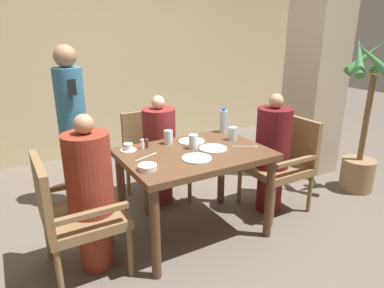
{
  "coord_description": "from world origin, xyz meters",
  "views": [
    {
      "loc": [
        -1.31,
        -2.22,
        1.69
      ],
      "look_at": [
        0.0,
        0.04,
        0.8
      ],
      "focal_mm": 32.0,
      "sensor_mm": 36.0,
      "label": 1
    }
  ],
  "objects_px": {
    "diner_in_far_chair": "(160,149)",
    "plate_dessert_center": "(192,141)",
    "glass_tall_mid": "(168,137)",
    "chair_right_side": "(282,159)",
    "bowl_small": "(147,167)",
    "water_bottle": "(224,121)",
    "glass_tall_near": "(193,142)",
    "diner_in_right_chair": "(272,153)",
    "diner_in_left_chair": "(91,193)",
    "teacup_with_saucer": "(128,148)",
    "plate_main_right": "(213,148)",
    "chair_far_side": "(154,152)",
    "standing_host": "(73,123)",
    "potted_palm": "(363,134)",
    "glass_tall_far": "(233,134)",
    "plate_main_left": "(197,158)",
    "chair_left_side": "(72,211)"
  },
  "relations": [
    {
      "from": "diner_in_far_chair",
      "to": "plate_dessert_center",
      "type": "height_order",
      "value": "diner_in_far_chair"
    },
    {
      "from": "plate_dessert_center",
      "to": "glass_tall_mid",
      "type": "height_order",
      "value": "glass_tall_mid"
    },
    {
      "from": "chair_right_side",
      "to": "bowl_small",
      "type": "relative_size",
      "value": 6.67
    },
    {
      "from": "water_bottle",
      "to": "glass_tall_near",
      "type": "height_order",
      "value": "water_bottle"
    },
    {
      "from": "diner_in_right_chair",
      "to": "glass_tall_mid",
      "type": "bearing_deg",
      "value": 163.59
    },
    {
      "from": "diner_in_left_chair",
      "to": "plate_dessert_center",
      "type": "bearing_deg",
      "value": 13.11
    },
    {
      "from": "diner_in_left_chair",
      "to": "chair_right_side",
      "type": "relative_size",
      "value": 1.31
    },
    {
      "from": "teacup_with_saucer",
      "to": "water_bottle",
      "type": "height_order",
      "value": "water_bottle"
    },
    {
      "from": "glass_tall_mid",
      "to": "plate_main_right",
      "type": "bearing_deg",
      "value": -50.6
    },
    {
      "from": "chair_far_side",
      "to": "plate_main_right",
      "type": "distance_m",
      "value": 0.9
    },
    {
      "from": "standing_host",
      "to": "plate_dessert_center",
      "type": "relative_size",
      "value": 6.89
    },
    {
      "from": "potted_palm",
      "to": "glass_tall_near",
      "type": "relative_size",
      "value": 14.31
    },
    {
      "from": "plate_dessert_center",
      "to": "teacup_with_saucer",
      "type": "bearing_deg",
      "value": 173.42
    },
    {
      "from": "diner_in_left_chair",
      "to": "plate_main_right",
      "type": "bearing_deg",
      "value": -1.84
    },
    {
      "from": "plate_main_right",
      "to": "glass_tall_far",
      "type": "height_order",
      "value": "glass_tall_far"
    },
    {
      "from": "potted_palm",
      "to": "water_bottle",
      "type": "distance_m",
      "value": 1.56
    },
    {
      "from": "chair_right_side",
      "to": "teacup_with_saucer",
      "type": "xyz_separation_m",
      "value": [
        -1.44,
        0.28,
        0.29
      ]
    },
    {
      "from": "chair_far_side",
      "to": "potted_palm",
      "type": "distance_m",
      "value": 2.21
    },
    {
      "from": "chair_right_side",
      "to": "diner_in_right_chair",
      "type": "height_order",
      "value": "diner_in_right_chair"
    },
    {
      "from": "diner_in_right_chair",
      "to": "plate_main_right",
      "type": "height_order",
      "value": "diner_in_right_chair"
    },
    {
      "from": "chair_far_side",
      "to": "plate_main_right",
      "type": "relative_size",
      "value": 3.93
    },
    {
      "from": "plate_main_left",
      "to": "water_bottle",
      "type": "relative_size",
      "value": 0.97
    },
    {
      "from": "bowl_small",
      "to": "diner_in_right_chair",
      "type": "bearing_deg",
      "value": 6.92
    },
    {
      "from": "chair_right_side",
      "to": "plate_dessert_center",
      "type": "xyz_separation_m",
      "value": [
        -0.89,
        0.22,
        0.27
      ]
    },
    {
      "from": "diner_in_left_chair",
      "to": "diner_in_far_chair",
      "type": "distance_m",
      "value": 1.08
    },
    {
      "from": "diner_in_right_chair",
      "to": "glass_tall_far",
      "type": "xyz_separation_m",
      "value": [
        -0.4,
        0.09,
        0.23
      ]
    },
    {
      "from": "teacup_with_saucer",
      "to": "water_bottle",
      "type": "bearing_deg",
      "value": 2.82
    },
    {
      "from": "standing_host",
      "to": "bowl_small",
      "type": "bearing_deg",
      "value": -78.6
    },
    {
      "from": "glass_tall_near",
      "to": "glass_tall_mid",
      "type": "height_order",
      "value": "same"
    },
    {
      "from": "plate_main_right",
      "to": "standing_host",
      "type": "bearing_deg",
      "value": 128.91
    },
    {
      "from": "diner_in_far_chair",
      "to": "glass_tall_mid",
      "type": "distance_m",
      "value": 0.48
    },
    {
      "from": "bowl_small",
      "to": "potted_palm",
      "type": "bearing_deg",
      "value": 0.29
    },
    {
      "from": "plate_main_right",
      "to": "water_bottle",
      "type": "bearing_deg",
      "value": 45.68
    },
    {
      "from": "teacup_with_saucer",
      "to": "bowl_small",
      "type": "relative_size",
      "value": 0.99
    },
    {
      "from": "glass_tall_near",
      "to": "glass_tall_mid",
      "type": "relative_size",
      "value": 1.0
    },
    {
      "from": "plate_dessert_center",
      "to": "teacup_with_saucer",
      "type": "distance_m",
      "value": 0.56
    },
    {
      "from": "plate_main_left",
      "to": "plate_main_right",
      "type": "distance_m",
      "value": 0.26
    },
    {
      "from": "diner_in_far_chair",
      "to": "chair_left_side",
      "type": "bearing_deg",
      "value": -145.51
    },
    {
      "from": "standing_host",
      "to": "glass_tall_near",
      "type": "xyz_separation_m",
      "value": [
        0.75,
        -0.99,
        -0.03
      ]
    },
    {
      "from": "glass_tall_mid",
      "to": "diner_in_left_chair",
      "type": "bearing_deg",
      "value": -159.65
    },
    {
      "from": "diner_in_left_chair",
      "to": "glass_tall_near",
      "type": "bearing_deg",
      "value": 4.19
    },
    {
      "from": "chair_left_side",
      "to": "glass_tall_near",
      "type": "relative_size",
      "value": 7.56
    },
    {
      "from": "diner_in_far_chair",
      "to": "glass_tall_far",
      "type": "xyz_separation_m",
      "value": [
        0.44,
        -0.59,
        0.25
      ]
    },
    {
      "from": "potted_palm",
      "to": "plate_main_right",
      "type": "height_order",
      "value": "potted_palm"
    },
    {
      "from": "standing_host",
      "to": "bowl_small",
      "type": "relative_size",
      "value": 11.69
    },
    {
      "from": "chair_left_side",
      "to": "diner_in_right_chair",
      "type": "relative_size",
      "value": 0.78
    },
    {
      "from": "plate_dessert_center",
      "to": "glass_tall_near",
      "type": "relative_size",
      "value": 1.92
    },
    {
      "from": "plate_main_right",
      "to": "glass_tall_mid",
      "type": "xyz_separation_m",
      "value": [
        -0.25,
        0.31,
        0.05
      ]
    },
    {
      "from": "plate_main_left",
      "to": "glass_tall_far",
      "type": "bearing_deg",
      "value": 25.38
    },
    {
      "from": "standing_host",
      "to": "diner_in_far_chair",
      "type": "bearing_deg",
      "value": -27.78
    }
  ]
}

